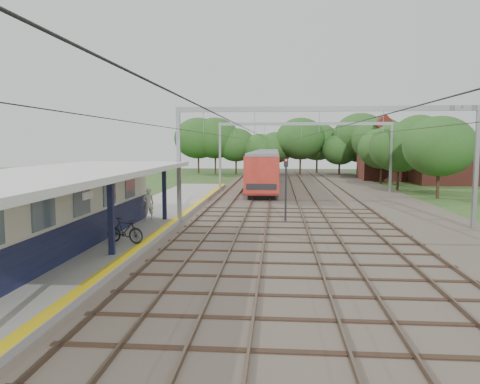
{
  "coord_description": "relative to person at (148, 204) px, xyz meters",
  "views": [
    {
      "loc": [
        0.83,
        -12.31,
        4.85
      ],
      "look_at": [
        -1.69,
        19.18,
        1.6
      ],
      "focal_mm": 35.0,
      "sensor_mm": 36.0,
      "label": 1
    }
  ],
  "objects": [
    {
      "name": "signal_post",
      "position": [
        8.23,
        1.22,
        1.14
      ],
      "size": [
        0.28,
        0.25,
        3.97
      ],
      "rotation": [
        0.0,
        0.0,
        -0.03
      ],
      "color": "black",
      "rests_on": "ground"
    },
    {
      "name": "tree_band",
      "position": [
        10.73,
        42.12,
        3.64
      ],
      "size": [
        31.72,
        30.88,
        8.82
      ],
      "color": "#382619",
      "rests_on": "ground"
    },
    {
      "name": "bicycle",
      "position": [
        0.8,
        -6.82,
        -0.36
      ],
      "size": [
        1.98,
        1.0,
        1.15
      ],
      "primitive_type": "imported",
      "rotation": [
        0.0,
        0.0,
        1.32
      ],
      "color": "black",
      "rests_on": "platform"
    },
    {
      "name": "platform",
      "position": [
        -0.62,
        -1.0,
        -1.1
      ],
      "size": [
        5.0,
        52.0,
        0.35
      ],
      "primitive_type": "cube",
      "color": "gray",
      "rests_on": "ground"
    },
    {
      "name": "house_far",
      "position": [
        22.88,
        37.0,
        1.96
      ],
      "size": [
        8.0,
        6.12,
        8.66
      ],
      "color": "brown",
      "rests_on": "ground"
    },
    {
      "name": "ground",
      "position": [
        6.88,
        -15.0,
        -1.28
      ],
      "size": [
        160.0,
        160.0,
        0.0
      ],
      "primitive_type": "plane",
      "color": "#2D4C1E",
      "rests_on": "ground"
    },
    {
      "name": "yellow_stripe",
      "position": [
        1.63,
        -1.0,
        -0.92
      ],
      "size": [
        0.45,
        52.0,
        0.01
      ],
      "primitive_type": "cube",
      "color": "yellow",
      "rests_on": "platform"
    },
    {
      "name": "ballast_bed",
      "position": [
        10.88,
        15.0,
        -1.23
      ],
      "size": [
        18.0,
        90.0,
        0.1
      ],
      "primitive_type": "cube",
      "color": "#473D33",
      "rests_on": "ground"
    },
    {
      "name": "canopy",
      "position": [
        -0.89,
        -9.0,
        2.37
      ],
      "size": [
        6.4,
        20.0,
        3.44
      ],
      "color": "#12173A",
      "rests_on": "platform"
    },
    {
      "name": "train",
      "position": [
        6.38,
        30.25,
        0.93
      ],
      "size": [
        3.02,
        37.65,
        3.96
      ],
      "color": "black",
      "rests_on": "ballast_bed"
    },
    {
      "name": "catenary_system",
      "position": [
        10.27,
        10.28,
        4.23
      ],
      "size": [
        17.22,
        88.0,
        7.0
      ],
      "color": "gray",
      "rests_on": "ground"
    },
    {
      "name": "house_near",
      "position": [
        27.88,
        31.0,
        1.71
      ],
      "size": [
        7.0,
        6.12,
        7.89
      ],
      "color": "brown",
      "rests_on": "ground"
    },
    {
      "name": "person",
      "position": [
        0.0,
        0.0,
        0.0
      ],
      "size": [
        0.8,
        0.69,
        1.86
      ],
      "primitive_type": "imported",
      "rotation": [
        0.0,
        0.0,
        3.57
      ],
      "color": "white",
      "rests_on": "platform"
    },
    {
      "name": "rail_tracks",
      "position": [
        8.38,
        15.0,
        -1.1
      ],
      "size": [
        11.8,
        88.0,
        0.15
      ],
      "color": "brown",
      "rests_on": "ballast_bed"
    },
    {
      "name": "station_building",
      "position": [
        -1.99,
        -8.0,
        0.77
      ],
      "size": [
        3.41,
        18.0,
        3.4
      ],
      "color": "beige",
      "rests_on": "platform"
    }
  ]
}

